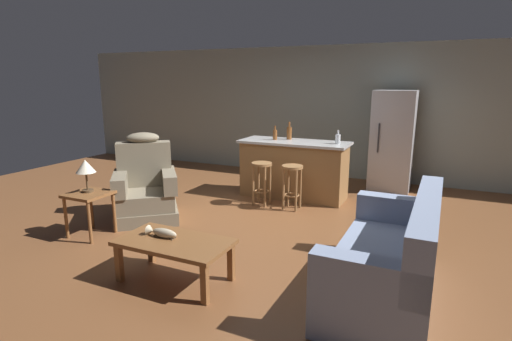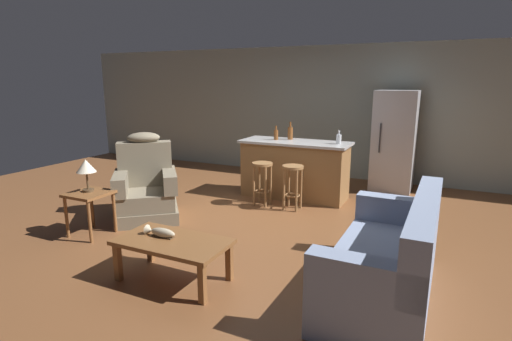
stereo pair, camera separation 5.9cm
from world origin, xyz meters
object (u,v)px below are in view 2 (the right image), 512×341
(end_table, at_px, (90,200))
(bottle_tall_green, at_px, (339,139))
(table_lamp, at_px, (86,167))
(refrigerator, at_px, (394,141))
(coffee_table, at_px, (173,245))
(fish_figurine, at_px, (160,232))
(recliner_near_lamp, at_px, (146,188))
(kitchen_island, at_px, (295,169))
(couch, at_px, (390,261))
(bar_stool_right, at_px, (293,179))
(bar_stool_left, at_px, (262,176))
(bottle_wine_dark, at_px, (276,134))
(bottle_short_amber, at_px, (290,133))

(end_table, distance_m, bottle_tall_green, 3.71)
(table_lamp, distance_m, refrigerator, 5.02)
(coffee_table, xyz_separation_m, end_table, (-1.68, 0.52, 0.10))
(fish_figurine, bearing_deg, refrigerator, 69.74)
(recliner_near_lamp, xyz_separation_m, kitchen_island, (1.55, 1.87, 0.06))
(couch, bearing_deg, bar_stool_right, -49.26)
(bar_stool_left, distance_m, bottle_tall_green, 1.33)
(fish_figurine, xyz_separation_m, bottle_tall_green, (0.93, 3.23, 0.57))
(table_lamp, xyz_separation_m, bar_stool_left, (1.46, 2.06, -0.40))
(refrigerator, bearing_deg, bottle_wine_dark, -145.87)
(bottle_tall_green, bearing_deg, couch, -66.16)
(bar_stool_left, bearing_deg, bottle_wine_dark, 94.02)
(recliner_near_lamp, relative_size, end_table, 2.14)
(coffee_table, distance_m, bottle_tall_green, 3.41)
(fish_figurine, bearing_deg, kitchen_island, 86.09)
(table_lamp, distance_m, bottle_tall_green, 3.68)
(bottle_short_amber, bearing_deg, bottle_wine_dark, -143.94)
(end_table, bearing_deg, bar_stool_right, 47.09)
(bar_stool_left, height_order, bar_stool_right, same)
(bar_stool_right, distance_m, bottle_short_amber, 1.04)
(bottle_tall_green, relative_size, bottle_short_amber, 0.72)
(bottle_tall_green, bearing_deg, recliner_near_lamp, -140.13)
(end_table, xyz_separation_m, table_lamp, (-0.04, 0.03, 0.41))
(bar_stool_right, bearing_deg, bottle_tall_green, 52.02)
(coffee_table, distance_m, end_table, 1.76)
(fish_figurine, distance_m, recliner_near_lamp, 1.89)
(recliner_near_lamp, height_order, bottle_tall_green, recliner_near_lamp)
(bottle_tall_green, bearing_deg, kitchen_island, -178.02)
(kitchen_island, xyz_separation_m, bar_stool_left, (-0.30, -0.63, -0.01))
(table_lamp, bearing_deg, kitchen_island, 56.65)
(table_lamp, distance_m, kitchen_island, 3.24)
(bottle_short_amber, bearing_deg, couch, -53.79)
(table_lamp, relative_size, bottle_short_amber, 1.38)
(coffee_table, relative_size, fish_figurine, 3.24)
(refrigerator, bearing_deg, bottle_short_amber, -146.12)
(fish_figurine, xyz_separation_m, bar_stool_left, (-0.08, 2.58, 0.01))
(bottle_wine_dark, bearing_deg, table_lamp, -117.77)
(fish_figurine, xyz_separation_m, refrigerator, (1.63, 4.41, 0.42))
(couch, relative_size, refrigerator, 1.08)
(kitchen_island, xyz_separation_m, refrigerator, (1.41, 1.20, 0.40))
(end_table, xyz_separation_m, bar_stool_left, (1.43, 2.08, 0.01))
(bar_stool_right, distance_m, bottle_tall_green, 1.00)
(bar_stool_left, bearing_deg, couch, -42.30)
(table_lamp, height_order, bottle_tall_green, bottle_tall_green)
(table_lamp, height_order, bar_stool_right, table_lamp)
(couch, relative_size, bottle_tall_green, 8.96)
(recliner_near_lamp, xyz_separation_m, bottle_wine_dark, (1.21, 1.88, 0.62))
(table_lamp, bearing_deg, refrigerator, 50.75)
(coffee_table, height_order, bar_stool_left, bar_stool_left)
(couch, xyz_separation_m, table_lamp, (-3.65, -0.07, 0.53))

